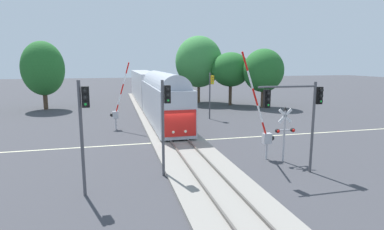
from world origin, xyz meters
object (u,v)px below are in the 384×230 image
maple_right_background (263,71)px  oak_far_right (231,70)px  traffic_signal_far_side (211,88)px  traffic_signal_near_right (299,106)px  commuter_train (151,90)px  pine_left_background (43,69)px  crossing_gate_near (264,127)px  traffic_signal_near_left (84,120)px  crossing_gate_far (117,109)px  crossing_signal_mast (285,129)px  elm_centre_background (199,62)px  traffic_signal_median (165,113)px

maple_right_background → oak_far_right: size_ratio=1.05×
traffic_signal_far_side → oak_far_right: 12.65m
oak_far_right → traffic_signal_near_right: bearing=-103.5°
commuter_train → oak_far_right: oak_far_right is taller
traffic_signal_far_side → pine_left_background: (-20.09, 12.62, 2.07)m
crossing_gate_near → traffic_signal_near_left: size_ratio=1.26×
crossing_gate_far → traffic_signal_near_right: 18.31m
crossing_gate_near → traffic_signal_near_right: 3.52m
traffic_signal_far_side → maple_right_background: 12.47m
commuter_train → traffic_signal_near_right: bearing=-78.9°
commuter_train → traffic_signal_near_right: commuter_train is taller
crossing_signal_mast → crossing_gate_far: bearing=129.0°
oak_far_right → elm_centre_background: size_ratio=0.75×
maple_right_background → pine_left_background: pine_left_background is taller
crossing_gate_far → traffic_signal_far_side: (10.59, 3.26, 1.52)m
crossing_gate_near → traffic_signal_near_right: bearing=-78.4°
crossing_signal_mast → traffic_signal_far_side: size_ratio=0.69×
oak_far_right → pine_left_background: (-26.56, 1.89, 0.26)m
oak_far_right → pine_left_background: pine_left_background is taller
crossing_signal_mast → crossing_gate_far: (-10.53, 12.99, -0.19)m
crossing_gate_near → crossing_gate_far: (-9.46, 12.22, -0.17)m
traffic_signal_median → oak_far_right: size_ratio=0.69×
oak_far_right → crossing_gate_far: bearing=-140.7°
elm_centre_background → oak_far_right: bearing=-45.1°
maple_right_background → elm_centre_background: bearing=135.0°
elm_centre_background → crossing_gate_far: bearing=-126.2°
commuter_train → crossing_gate_far: (-4.78, -11.88, -0.73)m
crossing_gate_far → commuter_train: bearing=68.1°
crossing_gate_near → oak_far_right: bearing=73.8°
crossing_gate_near → oak_far_right: oak_far_right is taller
traffic_signal_near_left → maple_right_background: 34.13m
traffic_signal_far_side → maple_right_background: bearing=35.5°
crossing_signal_mast → crossing_gate_far: crossing_gate_far is taller
commuter_train → elm_centre_background: 10.98m
maple_right_background → crossing_gate_far: bearing=-153.2°
crossing_signal_mast → oak_far_right: oak_far_right is taller
crossing_gate_near → traffic_signal_far_side: (1.13, 15.49, 1.35)m
maple_right_background → elm_centre_background: 10.70m
traffic_signal_near_left → elm_centre_background: bearing=66.1°
commuter_train → elm_centre_background: (8.34, 6.06, 3.77)m
traffic_signal_near_right → oak_far_right: oak_far_right is taller
traffic_signal_median → oak_far_right: oak_far_right is taller
traffic_signal_median → traffic_signal_far_side: bearing=64.6°
crossing_gate_near → traffic_signal_near_left: crossing_gate_near is taller
pine_left_background → oak_far_right: bearing=-4.1°
maple_right_background → pine_left_background: bearing=169.7°
traffic_signal_median → elm_centre_background: elm_centre_background is taller
crossing_signal_mast → traffic_signal_near_left: size_ratio=0.64×
traffic_signal_far_side → maple_right_background: size_ratio=0.63×
traffic_signal_near_right → pine_left_background: bearing=122.2°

